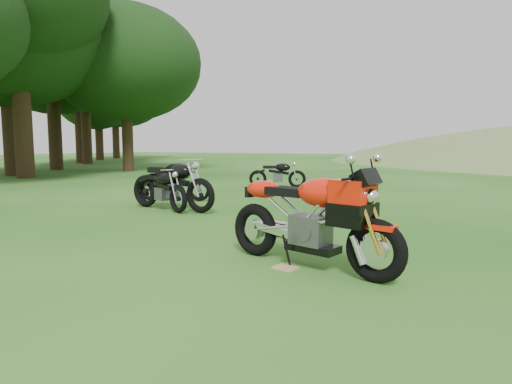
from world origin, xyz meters
The scene contains 8 objects.
ground centered at (0.00, 0.00, 0.00)m, with size 120.00×120.00×0.00m, color #15480F.
treeline centered at (-20.00, 15.00, 0.00)m, with size 28.00×32.00×14.00m, color black, non-canonical shape.
sport_motorcycle centered at (1.04, -0.89, 0.63)m, with size 2.11×0.53×1.27m, color red, non-canonical shape.
plywood_board centered at (0.84, -1.06, 0.01)m, with size 0.24×0.20×0.02m, color tan.
vintage_moto_a centered at (-3.28, 1.57, 0.47)m, with size 1.77×0.41×0.93m, color black, non-canonical shape.
vintage_moto_b centered at (-3.06, 1.63, 0.57)m, with size 2.18×0.51×1.15m, color black, non-canonical shape.
vintage_moto_c centered at (-3.98, 2.82, 0.45)m, with size 1.71×0.40×0.90m, color black, non-canonical shape.
vintage_moto_d centered at (-3.25, 6.92, 0.46)m, with size 1.74×0.40×0.92m, color black, non-canonical shape.
Camera 1 is at (2.81, -5.20, 1.34)m, focal length 30.00 mm.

